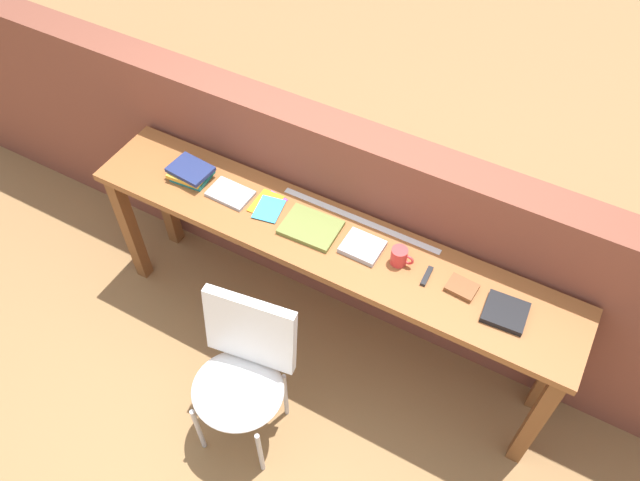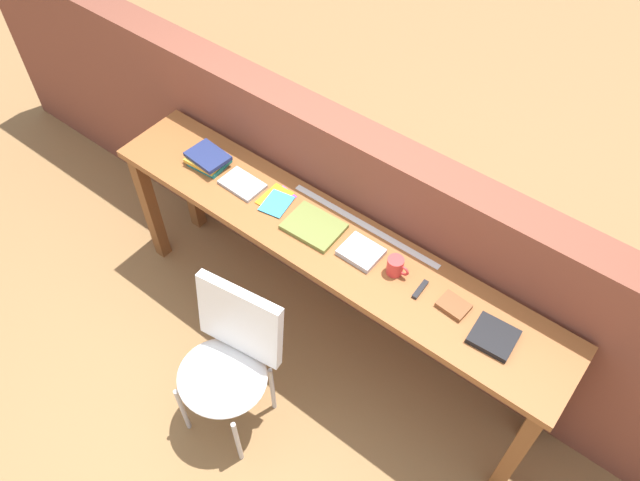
# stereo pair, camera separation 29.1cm
# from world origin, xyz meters

# --- Properties ---
(ground_plane) EXTENTS (40.00, 40.00, 0.00)m
(ground_plane) POSITION_xyz_m (0.00, 0.00, 0.00)
(ground_plane) COLOR olive
(brick_wall_back) EXTENTS (6.00, 0.20, 1.26)m
(brick_wall_back) POSITION_xyz_m (0.00, 0.64, 0.63)
(brick_wall_back) COLOR brown
(brick_wall_back) RESTS_ON ground
(sideboard) EXTENTS (2.50, 0.44, 0.88)m
(sideboard) POSITION_xyz_m (0.00, 0.30, 0.74)
(sideboard) COLOR brown
(sideboard) RESTS_ON ground
(chair_white_moulded) EXTENTS (0.50, 0.51, 0.89)m
(chair_white_moulded) POSITION_xyz_m (-0.09, -0.34, 0.53)
(chair_white_moulded) COLOR white
(chair_white_moulded) RESTS_ON ground
(book_stack_leftmost) EXTENTS (0.22, 0.18, 0.07)m
(book_stack_leftmost) POSITION_xyz_m (-0.79, 0.31, 0.91)
(book_stack_leftmost) COLOR #19757A
(book_stack_leftmost) RESTS_ON sideboard
(magazine_cycling) EXTENTS (0.22, 0.15, 0.02)m
(magazine_cycling) POSITION_xyz_m (-0.54, 0.31, 0.89)
(magazine_cycling) COLOR #9E9EA3
(magazine_cycling) RESTS_ON sideboard
(pamphlet_pile_colourful) EXTENTS (0.17, 0.21, 0.01)m
(pamphlet_pile_colourful) POSITION_xyz_m (-0.34, 0.33, 0.88)
(pamphlet_pile_colourful) COLOR purple
(pamphlet_pile_colourful) RESTS_ON sideboard
(book_open_centre) EXTENTS (0.28, 0.21, 0.02)m
(book_open_centre) POSITION_xyz_m (-0.08, 0.31, 0.89)
(book_open_centre) COLOR olive
(book_open_centre) RESTS_ON sideboard
(book_grey_hardcover) EXTENTS (0.19, 0.16, 0.03)m
(book_grey_hardcover) POSITION_xyz_m (0.19, 0.32, 0.89)
(book_grey_hardcover) COLOR #9E9EA3
(book_grey_hardcover) RESTS_ON sideboard
(mug) EXTENTS (0.11, 0.08, 0.09)m
(mug) POSITION_xyz_m (0.37, 0.33, 0.92)
(mug) COLOR red
(mug) RESTS_ON sideboard
(multitool_folded) EXTENTS (0.03, 0.11, 0.02)m
(multitool_folded) POSITION_xyz_m (0.51, 0.31, 0.89)
(multitool_folded) COLOR black
(multitool_folded) RESTS_ON sideboard
(leather_journal_brown) EXTENTS (0.14, 0.11, 0.02)m
(leather_journal_brown) POSITION_xyz_m (0.67, 0.32, 0.89)
(leather_journal_brown) COLOR brown
(leather_journal_brown) RESTS_ON sideboard
(book_repair_rightmost) EXTENTS (0.19, 0.18, 0.03)m
(book_repair_rightmost) POSITION_xyz_m (0.88, 0.29, 0.89)
(book_repair_rightmost) COLOR black
(book_repair_rightmost) RESTS_ON sideboard
(ruler_metal_back_edge) EXTENTS (0.84, 0.03, 0.00)m
(ruler_metal_back_edge) POSITION_xyz_m (0.10, 0.47, 0.88)
(ruler_metal_back_edge) COLOR silver
(ruler_metal_back_edge) RESTS_ON sideboard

